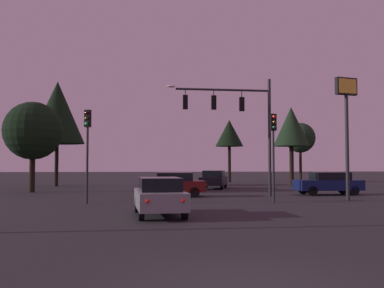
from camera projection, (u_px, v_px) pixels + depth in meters
ground_plane at (175, 192)px, 31.41m from camera, size 168.00×168.00×0.00m
traffic_signal_mast_arm at (238, 115)px, 27.22m from camera, size 6.77×0.56×7.57m
traffic_light_corner_left at (273, 140)px, 22.67m from camera, size 0.34×0.37×4.74m
traffic_light_corner_right at (87, 138)px, 22.07m from camera, size 0.36×0.38×4.88m
car_nearside_lane at (159, 196)px, 16.84m from camera, size 2.16×4.32×1.52m
car_crossing_left at (173, 184)px, 26.75m from camera, size 4.18×1.85×1.52m
car_crossing_right at (328, 183)px, 28.35m from camera, size 4.45×1.95×1.52m
car_far_lane at (214, 179)px, 35.61m from camera, size 2.93×4.40×1.52m
store_sign_illuminated at (347, 110)px, 24.38m from camera, size 1.42×0.60×7.03m
tree_behind_sign at (291, 127)px, 38.87m from camera, size 3.29×3.29×7.31m
tree_left_far at (33, 131)px, 31.18m from camera, size 4.26×4.26×6.64m
tree_center_horizon at (300, 138)px, 48.65m from camera, size 3.44×3.44×6.80m
tree_right_cluster at (57, 112)px, 39.70m from camera, size 5.05×5.05×9.82m
tree_lot_edge at (229, 134)px, 48.35m from camera, size 3.18×3.18×7.11m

